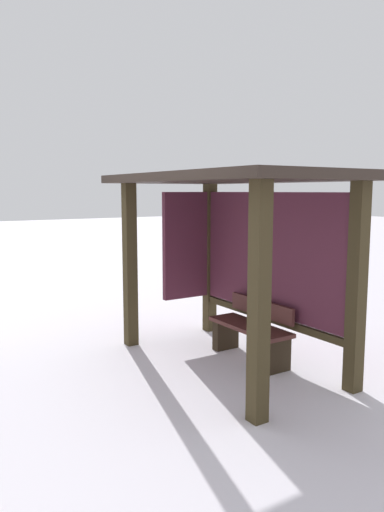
{
  "coord_description": "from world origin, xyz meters",
  "views": [
    {
      "loc": [
        4.42,
        -3.28,
        2.01
      ],
      "look_at": [
        -0.06,
        -0.45,
        1.3
      ],
      "focal_mm": 34.31,
      "sensor_mm": 36.0,
      "label": 1
    }
  ],
  "objects": [
    {
      "name": "ground_plane",
      "position": [
        0.0,
        0.0,
        0.0
      ],
      "size": [
        60.0,
        60.0,
        0.0
      ],
      "primitive_type": "plane",
      "color": "silver"
    },
    {
      "name": "bus_shelter",
      "position": [
        -0.1,
        0.19,
        1.66
      ],
      "size": [
        3.1,
        1.77,
        2.21
      ],
      "color": "#3A2F1B",
      "rests_on": "ground"
    },
    {
      "name": "bench_left_inside",
      "position": [
        0.0,
        0.35,
        0.33
      ],
      "size": [
        1.16,
        0.39,
        0.71
      ],
      "color": "#4C2623",
      "rests_on": "ground"
    }
  ]
}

